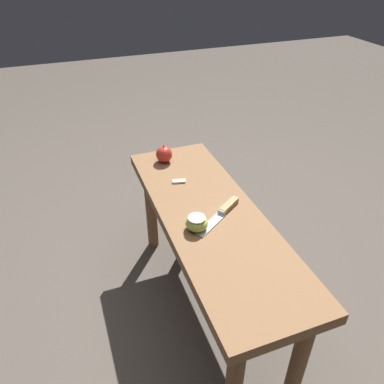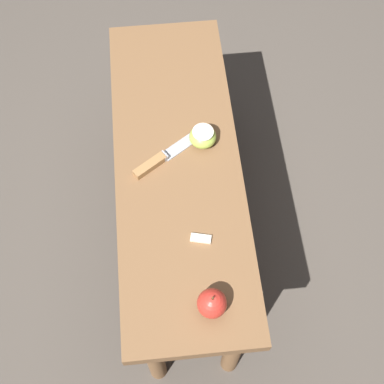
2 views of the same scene
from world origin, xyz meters
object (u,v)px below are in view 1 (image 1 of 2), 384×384
object	(u,v)px
apple_whole	(164,154)
apple_cut	(197,223)
wooden_bench	(210,232)
knife	(224,211)

from	to	relation	value
apple_whole	apple_cut	size ratio (longest dim) A/B	1.06
wooden_bench	knife	xyz separation A→B (m)	(-0.01, -0.05, 0.09)
apple_cut	knife	bearing A→B (deg)	-67.71
apple_whole	apple_cut	world-z (taller)	apple_whole
knife	apple_cut	xyz separation A→B (m)	(-0.05, 0.12, 0.02)
knife	apple_cut	world-z (taller)	apple_cut
knife	apple_cut	size ratio (longest dim) A/B	2.87
apple_whole	apple_cut	xyz separation A→B (m)	(-0.46, 0.03, -0.01)
wooden_bench	apple_cut	distance (m)	0.14
knife	apple_cut	distance (m)	0.13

